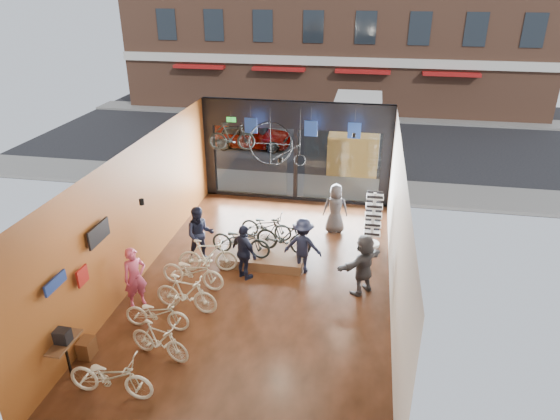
% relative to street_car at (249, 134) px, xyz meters
% --- Properties ---
extents(ground_plane, '(7.00, 12.00, 0.04)m').
position_rel_street_car_xyz_m(ground_plane, '(3.27, -12.00, -0.73)').
color(ground_plane, black).
rests_on(ground_plane, ground).
extents(ceiling, '(7.00, 12.00, 0.04)m').
position_rel_street_car_xyz_m(ceiling, '(3.27, -12.00, 3.11)').
color(ceiling, black).
rests_on(ceiling, ground).
extents(wall_left, '(0.04, 12.00, 3.80)m').
position_rel_street_car_xyz_m(wall_left, '(-0.25, -12.00, 1.19)').
color(wall_left, '#9F5625').
rests_on(wall_left, ground).
extents(wall_right, '(0.04, 12.00, 3.80)m').
position_rel_street_car_xyz_m(wall_right, '(6.79, -12.00, 1.19)').
color(wall_right, beige).
rests_on(wall_right, ground).
extents(wall_back, '(7.00, 0.04, 3.80)m').
position_rel_street_car_xyz_m(wall_back, '(3.27, -18.02, 1.19)').
color(wall_back, beige).
rests_on(wall_back, ground).
extents(storefront, '(7.00, 0.26, 3.80)m').
position_rel_street_car_xyz_m(storefront, '(3.27, -6.00, 1.19)').
color(storefront, black).
rests_on(storefront, ground).
extents(exit_sign, '(0.35, 0.06, 0.18)m').
position_rel_street_car_xyz_m(exit_sign, '(0.87, -6.12, 2.34)').
color(exit_sign, '#198C26').
rests_on(exit_sign, storefront).
extents(street_road, '(30.00, 18.00, 0.02)m').
position_rel_street_car_xyz_m(street_road, '(3.27, 3.00, -0.72)').
color(street_road, black).
rests_on(street_road, ground).
extents(sidewalk_near, '(30.00, 2.40, 0.12)m').
position_rel_street_car_xyz_m(sidewalk_near, '(3.27, -4.80, -0.65)').
color(sidewalk_near, slate).
rests_on(sidewalk_near, ground).
extents(sidewalk_far, '(30.00, 2.00, 0.12)m').
position_rel_street_car_xyz_m(sidewalk_far, '(3.27, 7.00, -0.65)').
color(sidewalk_far, slate).
rests_on(sidewalk_far, ground).
extents(street_car, '(4.15, 1.67, 1.41)m').
position_rel_street_car_xyz_m(street_car, '(0.00, 0.00, 0.00)').
color(street_car, gray).
rests_on(street_car, street_road).
extents(box_truck, '(2.21, 6.62, 2.61)m').
position_rel_street_car_xyz_m(box_truck, '(5.29, -1.00, 0.60)').
color(box_truck, silver).
rests_on(box_truck, street_road).
extents(floor_bike_0, '(1.83, 0.66, 0.96)m').
position_rel_street_car_xyz_m(floor_bike_0, '(1.11, -16.57, -0.23)').
color(floor_bike_0, beige).
rests_on(floor_bike_0, ground_plane).
extents(floor_bike_1, '(1.59, 0.79, 0.92)m').
position_rel_street_car_xyz_m(floor_bike_1, '(1.64, -15.33, -0.25)').
color(floor_bike_1, beige).
rests_on(floor_bike_1, ground_plane).
extents(floor_bike_2, '(1.63, 0.58, 0.85)m').
position_rel_street_car_xyz_m(floor_bike_2, '(1.17, -14.37, -0.28)').
color(floor_bike_2, beige).
rests_on(floor_bike_2, ground_plane).
extents(floor_bike_3, '(1.73, 0.66, 1.01)m').
position_rel_street_car_xyz_m(floor_bike_3, '(1.62, -13.55, -0.20)').
color(floor_bike_3, beige).
rests_on(floor_bike_3, ground_plane).
extents(floor_bike_4, '(1.90, 0.85, 0.96)m').
position_rel_street_car_xyz_m(floor_bike_4, '(1.42, -12.49, -0.23)').
color(floor_bike_4, beige).
rests_on(floor_bike_4, ground_plane).
extents(floor_bike_5, '(1.78, 0.80, 1.03)m').
position_rel_street_car_xyz_m(floor_bike_5, '(1.58, -11.64, -0.19)').
color(floor_bike_5, beige).
rests_on(floor_bike_5, ground_plane).
extents(display_platform, '(2.40, 1.80, 0.30)m').
position_rel_street_car_xyz_m(display_platform, '(3.07, -10.57, -0.56)').
color(display_platform, brown).
rests_on(display_platform, ground_plane).
extents(display_bike_left, '(1.91, 0.90, 0.96)m').
position_rel_street_car_xyz_m(display_bike_left, '(2.42, -11.05, 0.07)').
color(display_bike_left, black).
rests_on(display_bike_left, display_platform).
extents(display_bike_mid, '(1.80, 0.80, 1.04)m').
position_rel_street_car_xyz_m(display_bike_mid, '(3.63, -10.67, 0.12)').
color(display_bike_mid, black).
rests_on(display_bike_mid, display_platform).
extents(display_bike_right, '(1.72, 0.79, 0.87)m').
position_rel_street_car_xyz_m(display_bike_right, '(2.95, -9.89, 0.03)').
color(display_bike_right, black).
rests_on(display_bike_right, display_platform).
extents(customer_0, '(0.70, 0.71, 1.65)m').
position_rel_street_car_xyz_m(customer_0, '(0.27, -13.55, 0.12)').
color(customer_0, '#CC4C72').
rests_on(customer_0, ground_plane).
extents(customer_1, '(1.04, 0.93, 1.76)m').
position_rel_street_car_xyz_m(customer_1, '(1.19, -11.10, 0.17)').
color(customer_1, '#161C33').
rests_on(customer_1, ground_plane).
extents(customer_2, '(1.02, 0.91, 1.66)m').
position_rel_street_car_xyz_m(customer_2, '(2.72, -11.81, 0.13)').
color(customer_2, '#161C33').
rests_on(customer_2, ground_plane).
extents(customer_3, '(1.12, 0.68, 1.69)m').
position_rel_street_car_xyz_m(customer_3, '(4.27, -11.16, 0.14)').
color(customer_3, '#161C33').
rests_on(customer_3, ground_plane).
extents(customer_4, '(0.88, 0.63, 1.70)m').
position_rel_street_car_xyz_m(customer_4, '(4.99, -8.46, 0.14)').
color(customer_4, '#3F3F44').
rests_on(customer_4, ground_plane).
extents(customer_5, '(1.42, 1.55, 1.72)m').
position_rel_street_car_xyz_m(customer_5, '(6.01, -11.91, 0.16)').
color(customer_5, '#3F3F44').
rests_on(customer_5, ground_plane).
extents(sunglasses_rack, '(0.59, 0.50, 1.82)m').
position_rel_street_car_xyz_m(sunglasses_rack, '(6.22, -9.23, 0.20)').
color(sunglasses_rack, white).
rests_on(sunglasses_rack, ground_plane).
extents(wall_merch, '(0.40, 2.40, 2.60)m').
position_rel_street_car_xyz_m(wall_merch, '(-0.11, -15.50, 0.59)').
color(wall_merch, navy).
rests_on(wall_merch, wall_left).
extents(penny_farthing, '(1.96, 0.06, 1.57)m').
position_rel_street_car_xyz_m(penny_farthing, '(2.88, -7.20, 1.79)').
color(penny_farthing, black).
rests_on(penny_farthing, ceiling).
extents(hung_bike, '(1.63, 0.68, 0.95)m').
position_rel_street_car_xyz_m(hung_bike, '(1.34, -7.80, 2.22)').
color(hung_bike, black).
rests_on(hung_bike, ceiling).
extents(jersey_left, '(0.45, 0.03, 0.55)m').
position_rel_street_car_xyz_m(jersey_left, '(1.77, -6.80, 2.34)').
color(jersey_left, '#1E3F99').
rests_on(jersey_left, ceiling).
extents(jersey_mid, '(0.45, 0.03, 0.55)m').
position_rel_street_car_xyz_m(jersey_mid, '(3.90, -6.80, 2.34)').
color(jersey_mid, '#1E3F99').
rests_on(jersey_mid, ceiling).
extents(jersey_right, '(0.45, 0.03, 0.55)m').
position_rel_street_car_xyz_m(jersey_right, '(5.40, -6.80, 2.34)').
color(jersey_right, '#1E3F99').
rests_on(jersey_right, ceiling).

